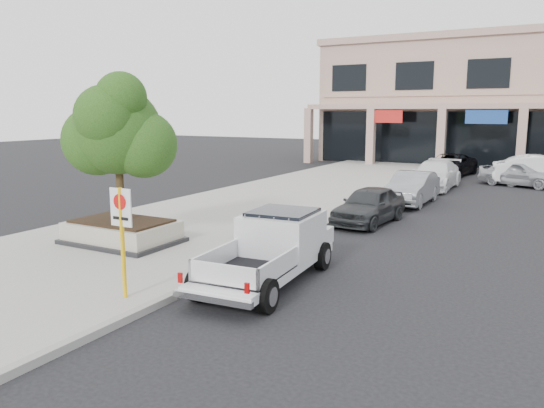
{
  "coord_description": "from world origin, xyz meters",
  "views": [
    {
      "loc": [
        5.52,
        -10.42,
        3.96
      ],
      "look_at": [
        -1.08,
        1.5,
        1.57
      ],
      "focal_mm": 35.0,
      "sensor_mm": 36.0,
      "label": 1
    }
  ],
  "objects_px": {
    "planter": "(122,232)",
    "lot_car_a": "(519,173)",
    "curb_car_c": "(435,175)",
    "planter_tree": "(125,131)",
    "lot_car_b": "(543,171)",
    "no_parking_sign": "(122,228)",
    "curb_car_a": "(369,205)",
    "curb_car_b": "(412,188)",
    "pickup_truck": "(267,250)",
    "curb_car_d": "(449,165)"
  },
  "relations": [
    {
      "from": "planter",
      "to": "lot_car_a",
      "type": "xyz_separation_m",
      "value": [
        9.13,
        19.82,
        0.22
      ]
    },
    {
      "from": "curb_car_c",
      "to": "planter_tree",
      "type": "bearing_deg",
      "value": -106.84
    },
    {
      "from": "planter_tree",
      "to": "lot_car_b",
      "type": "height_order",
      "value": "planter_tree"
    },
    {
      "from": "planter",
      "to": "no_parking_sign",
      "type": "relative_size",
      "value": 1.39
    },
    {
      "from": "lot_car_a",
      "to": "no_parking_sign",
      "type": "bearing_deg",
      "value": -175.64
    },
    {
      "from": "curb_car_a",
      "to": "curb_car_b",
      "type": "distance_m",
      "value": 4.79
    },
    {
      "from": "planter_tree",
      "to": "pickup_truck",
      "type": "distance_m",
      "value": 5.89
    },
    {
      "from": "planter_tree",
      "to": "curb_car_a",
      "type": "distance_m",
      "value": 8.81
    },
    {
      "from": "no_parking_sign",
      "to": "lot_car_b",
      "type": "height_order",
      "value": "no_parking_sign"
    },
    {
      "from": "curb_car_a",
      "to": "lot_car_a",
      "type": "relative_size",
      "value": 0.95
    },
    {
      "from": "planter_tree",
      "to": "curb_car_d",
      "type": "xyz_separation_m",
      "value": [
        4.81,
        22.68,
        -2.73
      ]
    },
    {
      "from": "planter",
      "to": "curb_car_a",
      "type": "height_order",
      "value": "curb_car_a"
    },
    {
      "from": "lot_car_a",
      "to": "lot_car_b",
      "type": "relative_size",
      "value": 0.81
    },
    {
      "from": "planter",
      "to": "curb_car_c",
      "type": "relative_size",
      "value": 0.65
    },
    {
      "from": "curb_car_d",
      "to": "lot_car_a",
      "type": "distance_m",
      "value": 5.16
    },
    {
      "from": "curb_car_d",
      "to": "curb_car_c",
      "type": "bearing_deg",
      "value": -78.52
    },
    {
      "from": "planter_tree",
      "to": "lot_car_b",
      "type": "xyz_separation_m",
      "value": [
        10.08,
        20.29,
        -2.59
      ]
    },
    {
      "from": "no_parking_sign",
      "to": "planter_tree",
      "type": "bearing_deg",
      "value": 132.69
    },
    {
      "from": "lot_car_b",
      "to": "curb_car_a",
      "type": "bearing_deg",
      "value": 151.76
    },
    {
      "from": "pickup_truck",
      "to": "curb_car_b",
      "type": "relative_size",
      "value": 1.19
    },
    {
      "from": "curb_car_b",
      "to": "no_parking_sign",
      "type": "bearing_deg",
      "value": -97.03
    },
    {
      "from": "curb_car_d",
      "to": "lot_car_b",
      "type": "relative_size",
      "value": 0.99
    },
    {
      "from": "curb_car_a",
      "to": "curb_car_d",
      "type": "bearing_deg",
      "value": 95.66
    },
    {
      "from": "planter",
      "to": "curb_car_c",
      "type": "height_order",
      "value": "curb_car_c"
    },
    {
      "from": "curb_car_c",
      "to": "curb_car_d",
      "type": "height_order",
      "value": "curb_car_c"
    },
    {
      "from": "curb_car_d",
      "to": "pickup_truck",
      "type": "bearing_deg",
      "value": -81.58
    },
    {
      "from": "curb_car_c",
      "to": "lot_car_a",
      "type": "relative_size",
      "value": 1.21
    },
    {
      "from": "planter",
      "to": "curb_car_b",
      "type": "height_order",
      "value": "curb_car_b"
    },
    {
      "from": "planter_tree",
      "to": "curb_car_a",
      "type": "relative_size",
      "value": 1.03
    },
    {
      "from": "pickup_truck",
      "to": "curb_car_a",
      "type": "distance_m",
      "value": 7.61
    },
    {
      "from": "planter_tree",
      "to": "pickup_truck",
      "type": "height_order",
      "value": "planter_tree"
    },
    {
      "from": "pickup_truck",
      "to": "curb_car_d",
      "type": "relative_size",
      "value": 1.02
    },
    {
      "from": "planter",
      "to": "curb_car_c",
      "type": "xyz_separation_m",
      "value": [
        5.37,
        16.75,
        0.24
      ]
    },
    {
      "from": "planter",
      "to": "curb_car_d",
      "type": "xyz_separation_m",
      "value": [
        4.94,
        22.83,
        0.21
      ]
    },
    {
      "from": "planter_tree",
      "to": "curb_car_c",
      "type": "relative_size",
      "value": 0.81
    },
    {
      "from": "no_parking_sign",
      "to": "curb_car_c",
      "type": "xyz_separation_m",
      "value": [
        1.93,
        20.18,
        -0.91
      ]
    },
    {
      "from": "planter_tree",
      "to": "curb_car_d",
      "type": "distance_m",
      "value": 23.34
    },
    {
      "from": "curb_car_c",
      "to": "curb_car_d",
      "type": "distance_m",
      "value": 6.09
    },
    {
      "from": "curb_car_a",
      "to": "curb_car_c",
      "type": "height_order",
      "value": "curb_car_c"
    },
    {
      "from": "curb_car_a",
      "to": "curb_car_c",
      "type": "bearing_deg",
      "value": 93.81
    },
    {
      "from": "pickup_truck",
      "to": "curb_car_a",
      "type": "relative_size",
      "value": 1.29
    },
    {
      "from": "planter",
      "to": "curb_car_b",
      "type": "xyz_separation_m",
      "value": [
        5.51,
        11.58,
        0.22
      ]
    },
    {
      "from": "no_parking_sign",
      "to": "curb_car_b",
      "type": "bearing_deg",
      "value": 82.13
    },
    {
      "from": "pickup_truck",
      "to": "lot_car_a",
      "type": "relative_size",
      "value": 1.23
    },
    {
      "from": "planter_tree",
      "to": "no_parking_sign",
      "type": "distance_m",
      "value": 5.19
    },
    {
      "from": "curb_car_b",
      "to": "planter_tree",
      "type": "bearing_deg",
      "value": -114.37
    },
    {
      "from": "no_parking_sign",
      "to": "lot_car_a",
      "type": "height_order",
      "value": "no_parking_sign"
    },
    {
      "from": "curb_car_d",
      "to": "lot_car_b",
      "type": "height_order",
      "value": "lot_car_b"
    },
    {
      "from": "no_parking_sign",
      "to": "curb_car_a",
      "type": "height_order",
      "value": "no_parking_sign"
    },
    {
      "from": "planter_tree",
      "to": "no_parking_sign",
      "type": "xyz_separation_m",
      "value": [
        3.3,
        -3.58,
        -1.78
      ]
    }
  ]
}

